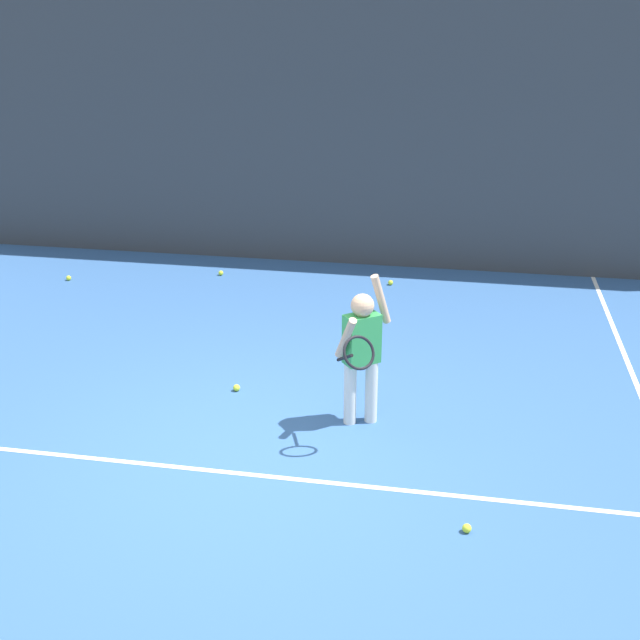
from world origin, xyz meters
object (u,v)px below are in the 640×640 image
at_px(tennis_ball_0, 221,273).
at_px(tennis_player, 362,348).
at_px(tennis_ball_4, 467,528).
at_px(tennis_ball_3, 69,278).
at_px(tennis_ball_1, 237,388).
at_px(tennis_ball_2, 391,283).

bearing_deg(tennis_ball_0, tennis_player, -57.03).
bearing_deg(tennis_ball_4, tennis_player, 123.67).
xyz_separation_m(tennis_player, tennis_ball_3, (-4.38, 3.18, -0.69)).
relative_size(tennis_ball_1, tennis_ball_2, 1.00).
height_order(tennis_ball_1, tennis_ball_3, same).
bearing_deg(tennis_ball_1, tennis_player, -18.02).
xyz_separation_m(tennis_ball_1, tennis_ball_3, (-3.13, 2.77, 0.00)).
height_order(tennis_ball_0, tennis_ball_1, same).
bearing_deg(tennis_player, tennis_ball_0, 84.16).
relative_size(tennis_ball_1, tennis_ball_3, 1.00).
distance_m(tennis_player, tennis_ball_3, 5.45).
bearing_deg(tennis_ball_2, tennis_ball_1, -108.60).
relative_size(tennis_ball_2, tennis_ball_3, 1.00).
relative_size(tennis_player, tennis_ball_4, 20.46).
xyz_separation_m(tennis_ball_1, tennis_ball_2, (1.13, 3.37, 0.00)).
bearing_deg(tennis_ball_3, tennis_ball_1, -41.53).
height_order(tennis_ball_3, tennis_ball_4, same).
xyz_separation_m(tennis_ball_1, tennis_ball_4, (2.21, -1.84, 0.00)).
relative_size(tennis_ball_0, tennis_ball_3, 1.00).
height_order(tennis_ball_0, tennis_ball_3, same).
xyz_separation_m(tennis_player, tennis_ball_4, (0.96, -1.44, -0.69)).
bearing_deg(tennis_ball_1, tennis_ball_2, 71.40).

